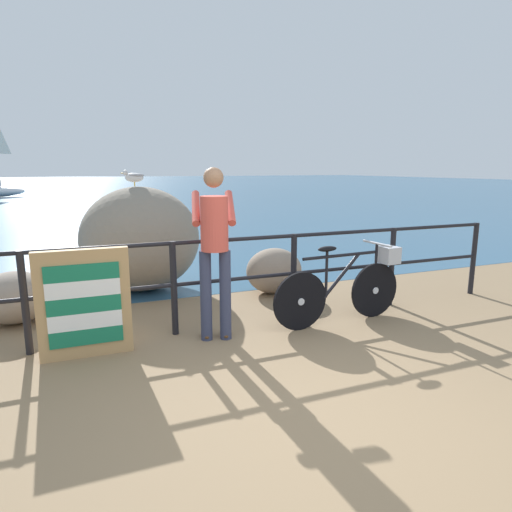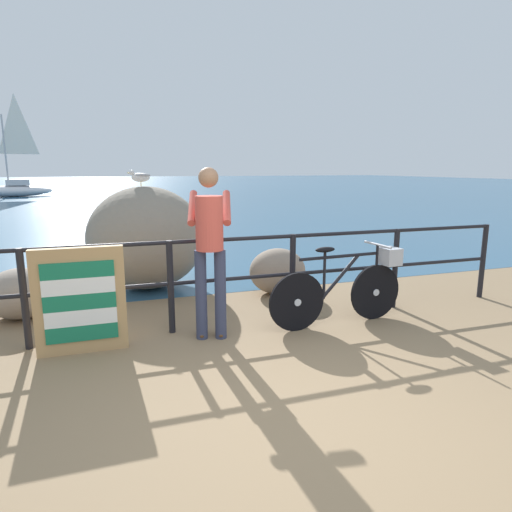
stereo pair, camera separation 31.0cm
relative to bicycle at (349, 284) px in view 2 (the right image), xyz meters
name	(u,v)px [view 2 (the right image)]	position (x,y,z in m)	size (l,w,h in m)	color
ground_plane	(136,205)	(-1.27, 18.23, -0.51)	(120.00, 120.00, 0.10)	#846B4C
sea_surface	(120,184)	(-1.27, 46.64, -0.46)	(120.00, 90.00, 0.01)	#2D5675
promenade_railing	(234,271)	(-1.27, 0.34, 0.17)	(7.17, 0.07, 1.02)	black
bicycle	(349,284)	(0.00, 0.00, 0.00)	(1.70, 0.48, 0.92)	black
person_at_railing	(210,246)	(-1.60, 0.06, 0.53)	(0.55, 0.67, 1.78)	#333851
folded_deckchair_stack	(80,301)	(-2.88, 0.09, 0.06)	(0.84, 0.10, 1.04)	tan
breakwater_boulder_main	(146,238)	(-2.06, 2.32, 0.29)	(1.70, 1.66, 1.51)	gray
breakwater_boulder_left	(20,293)	(-3.63, 1.41, -0.16)	(0.81, 0.79, 0.60)	gray
breakwater_boulder_right	(277,271)	(-0.33, 1.42, -0.14)	(0.81, 0.68, 0.65)	gray
seagull	(140,176)	(-2.10, 2.37, 1.19)	(0.34, 0.12, 0.23)	gold
sailboat	(14,185)	(-8.06, 26.54, 0.24)	(4.54, 1.92, 6.16)	white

